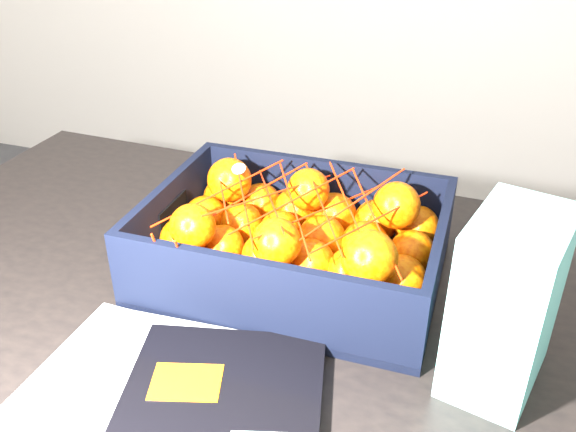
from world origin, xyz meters
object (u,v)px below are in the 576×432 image
(magazine_stack, at_px, (155,411))
(retail_carton, at_px, (506,303))
(produce_crate, at_px, (295,253))
(table, at_px, (246,360))

(magazine_stack, relative_size, retail_carton, 1.80)
(produce_crate, xyz_separation_m, retail_carton, (0.27, -0.12, 0.07))
(magazine_stack, bearing_deg, retail_carton, 28.11)
(magazine_stack, xyz_separation_m, produce_crate, (0.06, 0.29, 0.03))
(table, xyz_separation_m, produce_crate, (0.04, 0.08, 0.13))
(table, bearing_deg, magazine_stack, -94.20)
(produce_crate, relative_size, retail_carton, 1.93)
(magazine_stack, height_order, retail_carton, retail_carton)
(table, relative_size, produce_crate, 3.15)
(magazine_stack, xyz_separation_m, retail_carton, (0.33, 0.18, 0.09))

